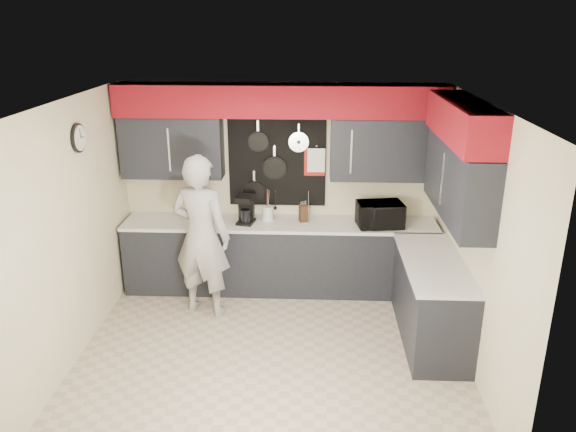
{
  "coord_description": "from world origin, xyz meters",
  "views": [
    {
      "loc": [
        0.4,
        -5.1,
        3.35
      ],
      "look_at": [
        0.14,
        0.5,
        1.34
      ],
      "focal_mm": 35.0,
      "sensor_mm": 36.0,
      "label": 1
    }
  ],
  "objects_px": {
    "microwave": "(380,215)",
    "utensil_crock": "(268,213)",
    "knife_block": "(303,213)",
    "person": "(201,236)",
    "coffee_maker": "(246,208)"
  },
  "relations": [
    {
      "from": "microwave",
      "to": "utensil_crock",
      "type": "bearing_deg",
      "value": 164.5
    },
    {
      "from": "coffee_maker",
      "to": "knife_block",
      "type": "bearing_deg",
      "value": 17.17
    },
    {
      "from": "microwave",
      "to": "person",
      "type": "xyz_separation_m",
      "value": [
        -2.09,
        -0.53,
        -0.11
      ]
    },
    {
      "from": "microwave",
      "to": "person",
      "type": "relative_size",
      "value": 0.28
    },
    {
      "from": "knife_block",
      "to": "person",
      "type": "distance_m",
      "value": 1.33
    },
    {
      "from": "microwave",
      "to": "utensil_crock",
      "type": "height_order",
      "value": "microwave"
    },
    {
      "from": "utensil_crock",
      "to": "knife_block",
      "type": "bearing_deg",
      "value": -4.52
    },
    {
      "from": "utensil_crock",
      "to": "person",
      "type": "bearing_deg",
      "value": -135.47
    },
    {
      "from": "knife_block",
      "to": "utensil_crock",
      "type": "xyz_separation_m",
      "value": [
        -0.45,
        0.04,
        -0.02
      ]
    },
    {
      "from": "utensil_crock",
      "to": "coffee_maker",
      "type": "xyz_separation_m",
      "value": [
        -0.26,
        -0.1,
        0.09
      ]
    },
    {
      "from": "knife_block",
      "to": "utensil_crock",
      "type": "bearing_deg",
      "value": 157.49
    },
    {
      "from": "utensil_crock",
      "to": "coffee_maker",
      "type": "bearing_deg",
      "value": -158.05
    },
    {
      "from": "microwave",
      "to": "knife_block",
      "type": "xyz_separation_m",
      "value": [
        -0.93,
        0.13,
        -0.04
      ]
    },
    {
      "from": "coffee_maker",
      "to": "utensil_crock",
      "type": "bearing_deg",
      "value": 33.56
    },
    {
      "from": "utensil_crock",
      "to": "microwave",
      "type": "bearing_deg",
      "value": -6.69
    }
  ]
}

